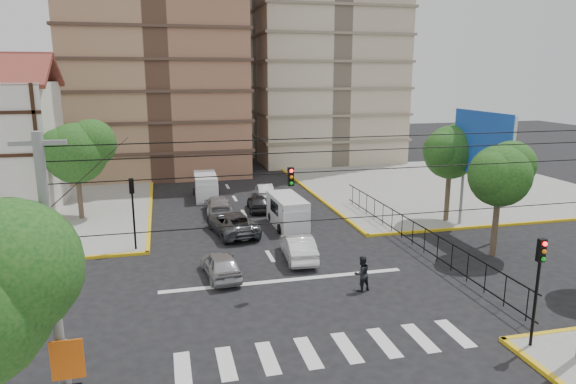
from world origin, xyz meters
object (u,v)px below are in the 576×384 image
object	(u,v)px
district_sign	(68,369)
van_left_lane	(206,187)
traffic_light_se	(538,275)
car_white_front_right	(298,247)
pedestrian_crosswalk	(362,274)
car_silver_front_left	(221,264)
van_right_lane	(288,213)
traffic_light_nw	(133,202)

from	to	relation	value
district_sign	van_left_lane	bearing A→B (deg)	77.87
traffic_light_se	car_white_front_right	distance (m)	13.67
van_left_lane	district_sign	bearing A→B (deg)	-100.21
pedestrian_crosswalk	traffic_light_se	bearing A→B (deg)	107.43
traffic_light_se	car_silver_front_left	bearing A→B (deg)	136.89
van_right_lane	car_silver_front_left	size ratio (longest dim) A/B	1.20
car_silver_front_left	district_sign	bearing A→B (deg)	58.24
van_right_lane	car_white_front_right	xyz separation A→B (m)	(-0.97, -6.35, -0.31)
traffic_light_se	car_silver_front_left	xyz separation A→B (m)	(-11.00, 10.30, -2.42)
traffic_light_se	van_left_lane	bearing A→B (deg)	109.93
traffic_light_nw	van_right_lane	bearing A→B (deg)	14.46
van_right_lane	van_left_lane	distance (m)	11.09
van_right_lane	traffic_light_se	bearing A→B (deg)	-76.00
traffic_light_nw	traffic_light_se	bearing A→B (deg)	-45.00
traffic_light_se	district_sign	world-z (taller)	traffic_light_se
traffic_light_se	car_silver_front_left	world-z (taller)	traffic_light_se
traffic_light_nw	car_silver_front_left	distance (m)	7.42
district_sign	pedestrian_crosswalk	size ratio (longest dim) A/B	1.76
traffic_light_nw	district_sign	world-z (taller)	traffic_light_nw
van_left_lane	pedestrian_crosswalk	xyz separation A→B (m)	(5.83, -21.38, -0.12)
district_sign	pedestrian_crosswalk	distance (m)	14.82
pedestrian_crosswalk	car_white_front_right	bearing A→B (deg)	-84.67
district_sign	van_left_lane	distance (m)	30.35
van_left_lane	car_silver_front_left	distance (m)	17.92
car_silver_front_left	traffic_light_nw	bearing A→B (deg)	-55.32
district_sign	car_white_front_right	bearing A→B (deg)	52.34
district_sign	van_right_lane	bearing A→B (deg)	60.22
car_white_front_right	pedestrian_crosswalk	xyz separation A→B (m)	(1.91, -5.07, 0.17)
van_right_lane	pedestrian_crosswalk	distance (m)	11.46
district_sign	van_right_lane	size ratio (longest dim) A/B	0.65
traffic_light_se	van_left_lane	xyz separation A→B (m)	(-10.23, 28.20, -2.08)
car_white_front_right	van_left_lane	bearing A→B (deg)	-72.11
car_white_front_right	pedestrian_crosswalk	size ratio (longest dim) A/B	2.48
traffic_light_nw	car_white_front_right	world-z (taller)	traffic_light_nw
traffic_light_se	pedestrian_crosswalk	size ratio (longest dim) A/B	2.42
car_silver_front_left	pedestrian_crosswalk	distance (m)	7.47
traffic_light_se	van_left_lane	world-z (taller)	traffic_light_se
van_right_lane	car_white_front_right	bearing A→B (deg)	-101.01
car_white_front_right	traffic_light_nw	bearing A→B (deg)	-17.34
traffic_light_se	traffic_light_nw	distance (m)	22.06
traffic_light_nw	pedestrian_crosswalk	distance (m)	14.40
traffic_light_nw	van_left_lane	xyz separation A→B (m)	(5.37, 12.60, -2.08)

